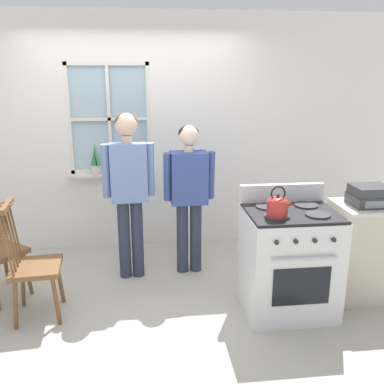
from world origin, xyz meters
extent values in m
plane|color=#B2AD9E|center=(0.00, 0.00, 0.00)|extent=(16.00, 16.00, 0.00)
cube|color=white|center=(1.69, 1.40, 1.35)|extent=(3.02, 0.06, 2.70)
cube|color=white|center=(-0.28, 1.40, 0.45)|extent=(0.93, 0.06, 0.91)
cube|color=white|center=(-0.28, 1.40, 2.43)|extent=(0.93, 0.06, 0.55)
cube|color=silver|center=(-0.28, 1.32, 0.89)|extent=(0.99, 0.10, 0.03)
cube|color=#9EB7C6|center=(-0.28, 1.41, 1.53)|extent=(0.87, 0.01, 1.19)
cube|color=silver|center=(-0.28, 1.38, 1.53)|extent=(0.04, 0.02, 1.25)
cube|color=silver|center=(-0.28, 1.38, 1.53)|extent=(0.93, 0.02, 0.04)
cube|color=silver|center=(-0.73, 1.38, 1.53)|extent=(0.04, 0.03, 1.25)
cube|color=silver|center=(0.16, 1.38, 1.53)|extent=(0.04, 0.03, 1.25)
cube|color=silver|center=(-0.28, 1.38, 2.13)|extent=(0.93, 0.03, 0.04)
cube|color=silver|center=(-0.28, 1.38, 0.93)|extent=(0.93, 0.03, 0.04)
cube|color=brown|center=(-0.85, -0.14, 0.45)|extent=(0.43, 0.45, 0.04)
cylinder|color=brown|center=(-0.68, -0.29, 0.21)|extent=(0.07, 0.07, 0.43)
cylinder|color=brown|center=(-0.70, 0.05, 0.21)|extent=(0.07, 0.07, 0.43)
cylinder|color=brown|center=(-0.99, -0.32, 0.21)|extent=(0.07, 0.07, 0.43)
cylinder|color=brown|center=(-1.02, 0.02, 0.21)|extent=(0.07, 0.07, 0.43)
cylinder|color=brown|center=(-1.00, -0.33, 0.73)|extent=(0.08, 0.02, 0.55)
cylinder|color=brown|center=(-1.01, -0.24, 0.73)|extent=(0.08, 0.02, 0.55)
cylinder|color=brown|center=(-1.02, -0.15, 0.73)|extent=(0.08, 0.02, 0.55)
cylinder|color=brown|center=(-1.02, -0.06, 0.73)|extent=(0.08, 0.02, 0.55)
cylinder|color=brown|center=(-1.03, 0.03, 0.73)|extent=(0.08, 0.02, 0.55)
cube|color=brown|center=(-1.02, -0.15, 1.01)|extent=(0.07, 0.38, 0.04)
cylinder|color=brown|center=(-1.04, 0.25, 0.21)|extent=(0.09, 0.05, 0.43)
cylinder|color=brown|center=(-1.30, 0.47, 0.21)|extent=(0.05, 0.09, 0.43)
cylinder|color=#2D3347|center=(-0.13, 0.51, 0.41)|extent=(0.12, 0.12, 0.82)
cylinder|color=#2D3347|center=(0.00, 0.52, 0.41)|extent=(0.12, 0.12, 0.82)
cube|color=#6B84B7|center=(-0.06, 0.52, 1.11)|extent=(0.37, 0.24, 0.58)
cylinder|color=#6B84B7|center=(-0.28, 0.48, 1.13)|extent=(0.08, 0.12, 0.53)
cylinder|color=#6B84B7|center=(0.15, 0.52, 1.13)|extent=(0.08, 0.12, 0.53)
cylinder|color=beige|center=(-0.06, 0.52, 1.43)|extent=(0.10, 0.10, 0.07)
sphere|color=beige|center=(-0.06, 0.52, 1.57)|extent=(0.21, 0.21, 0.21)
ellipsoid|color=brown|center=(-0.06, 0.53, 1.59)|extent=(0.22, 0.22, 0.17)
cylinder|color=#2D3347|center=(0.47, 0.57, 0.38)|extent=(0.12, 0.12, 0.76)
cylinder|color=#2D3347|center=(0.61, 0.57, 0.38)|extent=(0.12, 0.12, 0.76)
cube|color=#384C8E|center=(0.54, 0.57, 1.02)|extent=(0.38, 0.23, 0.53)
cylinder|color=#384C8E|center=(0.32, 0.54, 1.04)|extent=(0.08, 0.11, 0.49)
cylinder|color=#384C8E|center=(0.76, 0.56, 1.04)|extent=(0.08, 0.11, 0.49)
cylinder|color=beige|center=(0.54, 0.57, 1.32)|extent=(0.10, 0.10, 0.06)
sphere|color=beige|center=(0.54, 0.57, 1.45)|extent=(0.20, 0.20, 0.20)
ellipsoid|color=black|center=(0.54, 0.59, 1.47)|extent=(0.20, 0.20, 0.16)
cube|color=silver|center=(1.31, -0.30, 0.45)|extent=(0.77, 0.64, 0.90)
cube|color=black|center=(1.31, -0.30, 0.91)|extent=(0.75, 0.61, 0.02)
cylinder|color=#2D2D30|center=(1.14, -0.42, 0.93)|extent=(0.20, 0.20, 0.02)
cylinder|color=#2D2D30|center=(1.48, -0.42, 0.93)|extent=(0.20, 0.20, 0.02)
cylinder|color=#2D2D30|center=(1.14, -0.17, 0.93)|extent=(0.20, 0.20, 0.02)
cylinder|color=#2D2D30|center=(1.48, -0.17, 0.93)|extent=(0.20, 0.20, 0.02)
cube|color=silver|center=(1.31, -0.01, 1.00)|extent=(0.77, 0.06, 0.16)
cube|color=black|center=(1.31, -0.62, 0.40)|extent=(0.47, 0.01, 0.32)
cylinder|color=silver|center=(1.31, -0.64, 0.65)|extent=(0.54, 0.02, 0.02)
cylinder|color=#232326|center=(1.08, -0.63, 0.79)|extent=(0.04, 0.02, 0.04)
cylinder|color=#232326|center=(1.24, -0.63, 0.79)|extent=(0.04, 0.02, 0.04)
cylinder|color=#232326|center=(1.39, -0.63, 0.79)|extent=(0.04, 0.02, 0.04)
cylinder|color=#232326|center=(1.54, -0.63, 0.79)|extent=(0.04, 0.02, 0.04)
cylinder|color=red|center=(1.14, -0.42, 1.00)|extent=(0.17, 0.17, 0.12)
ellipsoid|color=red|center=(1.14, -0.42, 1.06)|extent=(0.16, 0.16, 0.07)
sphere|color=black|center=(1.14, -0.42, 1.10)|extent=(0.03, 0.03, 0.03)
cylinder|color=red|center=(1.22, -0.42, 1.02)|extent=(0.08, 0.03, 0.07)
torus|color=black|center=(1.14, -0.42, 1.12)|extent=(0.12, 0.01, 0.12)
cylinder|color=beige|center=(-0.46, 1.31, 0.96)|extent=(0.11, 0.11, 0.11)
cylinder|color=#33261C|center=(-0.46, 1.31, 1.01)|extent=(0.10, 0.10, 0.01)
cone|color=#388447|center=(-0.45, 1.32, 1.14)|extent=(0.07, 0.05, 0.25)
cone|color=#388447|center=(-0.46, 1.33, 1.07)|extent=(0.04, 0.06, 0.11)
cone|color=#388447|center=(-0.48, 1.32, 1.12)|extent=(0.09, 0.08, 0.22)
cone|color=#388447|center=(-0.48, 1.30, 1.11)|extent=(0.06, 0.05, 0.20)
cone|color=#388447|center=(-0.46, 1.29, 1.07)|extent=(0.04, 0.06, 0.12)
cone|color=#388447|center=(-0.45, 1.30, 1.14)|extent=(0.10, 0.08, 0.26)
torus|color=brown|center=(-1.03, -0.15, 1.03)|extent=(0.13, 0.13, 0.01)
cube|color=beige|center=(2.08, -0.12, 0.43)|extent=(0.55, 0.50, 0.87)
cube|color=beige|center=(2.08, -0.12, 0.89)|extent=(0.55, 0.50, 0.03)
cube|color=#38383A|center=(2.08, -0.14, 0.95)|extent=(0.34, 0.28, 0.10)
cube|color=#38383A|center=(2.08, -0.14, 1.04)|extent=(0.32, 0.27, 0.08)
cube|color=gray|center=(2.08, -0.28, 0.95)|extent=(0.24, 0.01, 0.06)
camera|label=1|loc=(0.08, -3.58, 2.07)|focal=40.00mm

